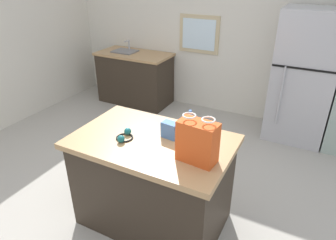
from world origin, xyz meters
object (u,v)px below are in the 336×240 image
at_px(kitchen_island, 153,181).
at_px(shopping_bag, 198,142).
at_px(bottle, 190,124).
at_px(small_box, 170,130).
at_px(refrigerator, 303,78).
at_px(ear_defenders, 124,136).

bearing_deg(kitchen_island, shopping_bag, -13.92).
bearing_deg(kitchen_island, bottle, 40.53).
bearing_deg(small_box, kitchen_island, -139.74).
xyz_separation_m(refrigerator, bottle, (-0.73, -2.16, 0.12)).
bearing_deg(bottle, refrigerator, 71.37).
xyz_separation_m(kitchen_island, refrigerator, (0.98, 2.38, 0.44)).
distance_m(refrigerator, bottle, 2.28).
height_order(refrigerator, shopping_bag, refrigerator).
bearing_deg(shopping_bag, refrigerator, 78.18).
bearing_deg(ear_defenders, refrigerator, 64.11).
bearing_deg(small_box, refrigerator, 69.27).
distance_m(refrigerator, shopping_bag, 2.55).
bearing_deg(ear_defenders, kitchen_island, 23.40).
distance_m(small_box, ear_defenders, 0.40).
xyz_separation_m(shopping_bag, bottle, (-0.21, 0.33, -0.06)).
bearing_deg(bottle, kitchen_island, -139.47).
height_order(small_box, bottle, bottle).
xyz_separation_m(kitchen_island, bottle, (0.25, 0.22, 0.56)).
relative_size(refrigerator, small_box, 12.50).
bearing_deg(shopping_bag, bottle, 121.93).
bearing_deg(ear_defenders, bottle, 33.45).
distance_m(kitchen_island, refrigerator, 2.61).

